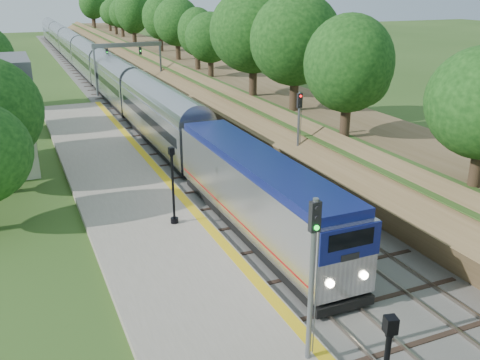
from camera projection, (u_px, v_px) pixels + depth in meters
name	position (u px, v px, depth m)	size (l,w,h in m)	color
trackbed	(118.00, 87.00, 70.04)	(9.50, 170.00, 0.28)	#4C4944
platform	(148.00, 226.00, 29.38)	(6.40, 68.00, 0.38)	gray
yellow_stripe	(197.00, 214.00, 30.38)	(0.55, 68.00, 0.01)	gold
embankment	(179.00, 69.00, 72.52)	(10.64, 170.00, 11.70)	brown
signal_gantry	(128.00, 54.00, 64.28)	(8.40, 0.38, 6.20)	slate
trees_behind_platform	(18.00, 140.00, 29.69)	(7.82, 53.32, 7.21)	#332316
train	(90.00, 63.00, 76.96)	(2.81, 132.18, 4.13)	black
lamppost_far	(173.00, 190.00, 28.62)	(0.43, 0.43, 4.30)	black
signal_platform	(312.00, 264.00, 17.42)	(0.35, 0.28, 6.00)	slate
signal_farside	(299.00, 126.00, 35.64)	(0.33, 0.26, 5.98)	slate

